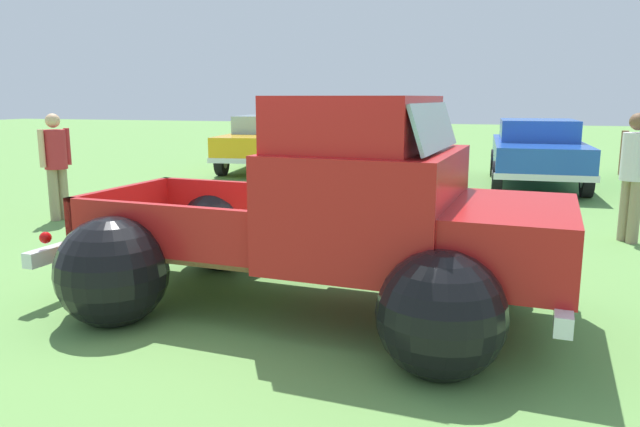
% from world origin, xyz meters
% --- Properties ---
extents(ground_plane, '(80.00, 80.00, 0.00)m').
position_xyz_m(ground_plane, '(0.00, 0.00, 0.00)').
color(ground_plane, '#609347').
extents(vintage_pickup_truck, '(4.74, 3.02, 1.96)m').
position_xyz_m(vintage_pickup_truck, '(0.39, -0.03, 0.76)').
color(vintage_pickup_truck, black).
rests_on(vintage_pickup_truck, ground).
extents(show_car_0, '(2.34, 4.49, 1.43)m').
position_xyz_m(show_car_0, '(-4.28, 9.94, 0.78)').
color(show_car_0, black).
rests_on(show_car_0, ground).
extents(show_car_1, '(2.08, 4.40, 1.43)m').
position_xyz_m(show_car_1, '(-0.61, 8.94, 0.78)').
color(show_car_1, black).
rests_on(show_car_1, ground).
extents(show_car_2, '(1.99, 4.50, 1.43)m').
position_xyz_m(show_car_2, '(2.45, 8.92, 0.78)').
color(show_car_2, black).
rests_on(show_car_2, ground).
extents(spectator_0, '(0.46, 0.50, 1.71)m').
position_xyz_m(spectator_0, '(3.40, 3.68, 0.98)').
color(spectator_0, gray).
rests_on(spectator_0, ground).
extents(spectator_1, '(0.53, 0.43, 1.69)m').
position_xyz_m(spectator_1, '(-2.42, 9.44, 0.97)').
color(spectator_1, black).
rests_on(spectator_1, ground).
extents(spectator_2, '(0.42, 0.53, 1.67)m').
position_xyz_m(spectator_2, '(-4.93, 2.71, 0.95)').
color(spectator_2, gray).
rests_on(spectator_2, ground).
extents(lane_cone_0, '(0.36, 0.36, 0.63)m').
position_xyz_m(lane_cone_0, '(2.05, 1.92, 0.31)').
color(lane_cone_0, black).
rests_on(lane_cone_0, ground).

